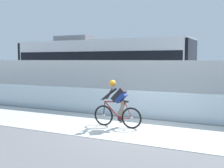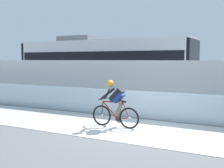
{
  "view_description": "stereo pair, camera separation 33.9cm",
  "coord_description": "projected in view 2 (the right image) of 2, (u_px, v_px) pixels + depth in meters",
  "views": [
    {
      "loc": [
        3.57,
        -8.77,
        2.3
      ],
      "look_at": [
        -1.89,
        2.35,
        1.25
      ],
      "focal_mm": 46.18,
      "sensor_mm": 36.0,
      "label": 1
    },
    {
      "loc": [
        3.87,
        -8.61,
        2.3
      ],
      "look_at": [
        -1.89,
        2.35,
        1.25
      ],
      "focal_mm": 46.18,
      "sensor_mm": 36.0,
      "label": 2
    }
  ],
  "objects": [
    {
      "name": "bike_path_deck",
      "position": [
        129.0,
        129.0,
        9.59
      ],
      "size": [
        32.0,
        3.2,
        0.01
      ],
      "primitive_type": "cube",
      "color": "beige",
      "rests_on": "ground"
    },
    {
      "name": "cyclist_on_bike",
      "position": [
        115.0,
        104.0,
        9.77
      ],
      "size": [
        1.77,
        0.58,
        1.61
      ],
      "color": "black",
      "rests_on": "ground"
    },
    {
      "name": "tram_rail_far",
      "position": [
        184.0,
        100.0,
        16.26
      ],
      "size": [
        32.0,
        0.08,
        0.01
      ],
      "primitive_type": "cube",
      "color": "#595654",
      "rests_on": "ground"
    },
    {
      "name": "tram_rail_near",
      "position": [
        178.0,
        104.0,
        15.0
      ],
      "size": [
        32.0,
        0.08,
        0.01
      ],
      "primitive_type": "cube",
      "color": "#595654",
      "rests_on": "ground"
    },
    {
      "name": "ground_plane",
      "position": [
        129.0,
        129.0,
        9.59
      ],
      "size": [
        200.0,
        200.0,
        0.0
      ],
      "primitive_type": "plane",
      "color": "slate"
    },
    {
      "name": "tram",
      "position": [
        103.0,
        66.0,
        17.73
      ],
      "size": [
        11.06,
        2.54,
        3.81
      ],
      "color": "silver",
      "rests_on": "ground"
    },
    {
      "name": "concrete_barrier_wall",
      "position": [
        163.0,
        86.0,
        12.71
      ],
      "size": [
        32.0,
        0.36,
        2.27
      ],
      "primitive_type": "cube",
      "color": "silver",
      "rests_on": "ground"
    },
    {
      "name": "glass_parapet",
      "position": [
        149.0,
        105.0,
        11.17
      ],
      "size": [
        32.0,
        0.05,
        1.07
      ],
      "primitive_type": "cube",
      "color": "silver",
      "rests_on": "ground"
    }
  ]
}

